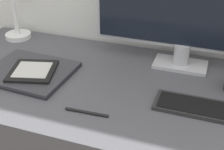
# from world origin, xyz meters

# --- Properties ---
(monitor) EXTENTS (0.66, 0.11, 0.47)m
(monitor) POSITION_xyz_m (0.08, 0.43, 1.00)
(monitor) COLOR #B7B7BC
(monitor) RESTS_ON desk
(keyboard) EXTENTS (0.34, 0.10, 0.01)m
(keyboard) POSITION_xyz_m (0.21, 0.18, 0.75)
(keyboard) COLOR #282828
(keyboard) RESTS_ON desk
(laptop) EXTENTS (0.31, 0.26, 0.02)m
(laptop) POSITION_xyz_m (-0.42, 0.20, 0.75)
(laptop) COLOR #232328
(laptop) RESTS_ON desk
(ereader) EXTENTS (0.19, 0.19, 0.01)m
(ereader) POSITION_xyz_m (-0.40, 0.19, 0.77)
(ereader) COLOR black
(ereader) RESTS_ON laptop
(pen) EXTENTS (0.13, 0.02, 0.01)m
(pen) POSITION_xyz_m (-0.13, 0.05, 0.75)
(pen) COLOR black
(pen) RESTS_ON desk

